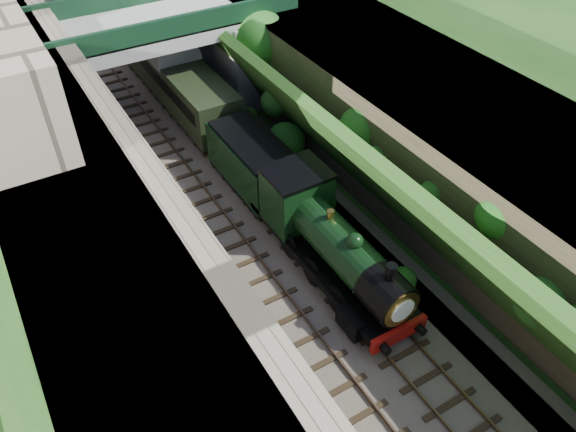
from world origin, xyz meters
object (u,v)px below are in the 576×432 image
at_px(locomotive, 331,244).
at_px(road_bridge, 170,50).
at_px(tree, 263,42).
at_px(tender, 254,165).

bearing_deg(locomotive, road_bridge, 90.82).
bearing_deg(tree, tender, -122.45).
bearing_deg(road_bridge, tree, -31.69).
distance_m(road_bridge, tender, 10.77).
distance_m(road_bridge, locomotive, 17.98).
xyz_separation_m(road_bridge, locomotive, (0.26, -17.84, -2.18)).
relative_size(tree, tender, 1.10).
height_order(locomotive, tender, locomotive).
bearing_deg(tender, road_bridge, 91.40).
xyz_separation_m(tree, locomotive, (-4.71, -14.78, -2.75)).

